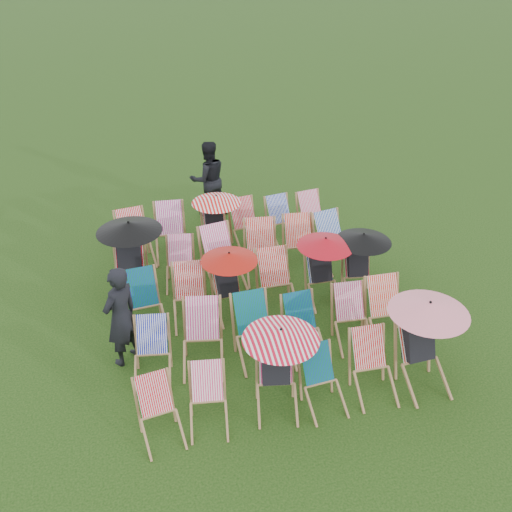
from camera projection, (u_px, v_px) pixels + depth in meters
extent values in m
plane|color=black|center=(257.00, 313.00, 10.07)|extent=(100.00, 100.00, 0.00)
cube|color=red|center=(154.00, 394.00, 7.62)|extent=(0.47, 0.37, 0.51)
cube|color=#F03069|center=(207.00, 381.00, 7.82)|extent=(0.47, 0.37, 0.51)
cube|color=#D02965|center=(275.00, 362.00, 8.07)|extent=(0.52, 0.43, 0.56)
cube|color=black|center=(276.00, 364.00, 8.03)|extent=(0.46, 0.47, 0.58)
sphere|color=tan|center=(275.00, 343.00, 7.95)|extent=(0.20, 0.20, 0.20)
cylinder|color=black|center=(280.00, 352.00, 7.86)|extent=(0.03, 0.03, 0.68)
cone|color=red|center=(281.00, 334.00, 7.70)|extent=(1.07, 1.07, 0.17)
cube|color=#09672C|center=(317.00, 363.00, 8.11)|extent=(0.46, 0.36, 0.52)
cube|color=#C30806|center=(369.00, 347.00, 8.33)|extent=(0.48, 0.37, 0.56)
cube|color=red|center=(416.00, 338.00, 8.44)|extent=(0.52, 0.40, 0.60)
cube|color=black|center=(418.00, 340.00, 8.40)|extent=(0.44, 0.45, 0.63)
sphere|color=tan|center=(417.00, 318.00, 8.31)|extent=(0.22, 0.22, 0.22)
cylinder|color=black|center=(426.00, 326.00, 8.23)|extent=(0.03, 0.03, 0.74)
cone|color=pink|center=(430.00, 308.00, 8.06)|extent=(1.16, 1.16, 0.18)
cube|color=#0812A6|center=(152.00, 334.00, 8.61)|extent=(0.50, 0.40, 0.54)
cube|color=#D92B77|center=(202.00, 318.00, 8.83)|extent=(0.57, 0.46, 0.61)
cube|color=#096734|center=(251.00, 312.00, 8.97)|extent=(0.52, 0.39, 0.60)
cube|color=#0A6C45|center=(299.00, 311.00, 9.07)|extent=(0.49, 0.37, 0.56)
cube|color=#D72B66|center=(349.00, 301.00, 9.31)|extent=(0.49, 0.38, 0.56)
cube|color=red|center=(384.00, 295.00, 9.37)|extent=(0.52, 0.39, 0.60)
cube|color=#096730|center=(141.00, 288.00, 9.57)|extent=(0.53, 0.41, 0.60)
cube|color=#C10806|center=(189.00, 280.00, 9.79)|extent=(0.52, 0.41, 0.58)
cube|color=red|center=(226.00, 280.00, 9.93)|extent=(0.46, 0.36, 0.51)
cube|color=black|center=(226.00, 282.00, 9.89)|extent=(0.39, 0.40, 0.53)
sphere|color=tan|center=(224.00, 266.00, 9.82)|extent=(0.19, 0.19, 0.19)
cylinder|color=black|center=(230.00, 271.00, 9.76)|extent=(0.03, 0.03, 0.62)
cone|color=#A41209|center=(229.00, 257.00, 9.61)|extent=(0.98, 0.98, 0.15)
cube|color=red|center=(273.00, 266.00, 10.10)|extent=(0.52, 0.38, 0.61)
cube|color=navy|center=(319.00, 266.00, 10.30)|extent=(0.44, 0.33, 0.52)
cube|color=black|center=(320.00, 267.00, 10.26)|extent=(0.37, 0.38, 0.55)
sphere|color=tan|center=(319.00, 251.00, 10.19)|extent=(0.19, 0.19, 0.19)
cylinder|color=black|center=(325.00, 256.00, 10.12)|extent=(0.03, 0.03, 0.64)
cone|color=#A60915|center=(326.00, 242.00, 9.96)|extent=(1.01, 1.01, 0.16)
cube|color=red|center=(357.00, 261.00, 10.44)|extent=(0.48, 0.38, 0.52)
cube|color=black|center=(357.00, 262.00, 10.40)|extent=(0.42, 0.43, 0.55)
sphere|color=tan|center=(357.00, 246.00, 10.33)|extent=(0.19, 0.19, 0.19)
cylinder|color=black|center=(362.00, 252.00, 10.25)|extent=(0.03, 0.03, 0.64)
cone|color=black|center=(364.00, 238.00, 10.10)|extent=(1.01, 1.01, 0.16)
cube|color=red|center=(130.00, 254.00, 10.46)|extent=(0.56, 0.44, 0.61)
cube|color=black|center=(130.00, 256.00, 10.41)|extent=(0.48, 0.49, 0.64)
sphere|color=tan|center=(128.00, 237.00, 10.33)|extent=(0.22, 0.22, 0.22)
cylinder|color=black|center=(131.00, 243.00, 10.24)|extent=(0.03, 0.03, 0.75)
cone|color=black|center=(129.00, 227.00, 10.06)|extent=(1.17, 1.17, 0.18)
cube|color=#F8318B|center=(180.00, 250.00, 10.76)|extent=(0.50, 0.40, 0.53)
cube|color=#FD3289|center=(217.00, 242.00, 10.76)|extent=(0.60, 0.49, 0.64)
cube|color=red|center=(260.00, 236.00, 10.99)|extent=(0.58, 0.46, 0.63)
cube|color=red|center=(298.00, 230.00, 11.25)|extent=(0.55, 0.43, 0.60)
cube|color=#0834AC|center=(328.00, 227.00, 11.33)|extent=(0.57, 0.47, 0.61)
cube|color=red|center=(131.00, 225.00, 11.42)|extent=(0.56, 0.45, 0.61)
cube|color=#D22A8F|center=(169.00, 218.00, 11.66)|extent=(0.56, 0.43, 0.62)
cube|color=red|center=(214.00, 221.00, 11.78)|extent=(0.44, 0.33, 0.52)
cube|color=black|center=(214.00, 222.00, 11.75)|extent=(0.37, 0.38, 0.54)
sphere|color=tan|center=(213.00, 208.00, 11.67)|extent=(0.19, 0.19, 0.19)
cylinder|color=black|center=(217.00, 212.00, 11.60)|extent=(0.03, 0.03, 0.63)
cone|color=red|center=(216.00, 199.00, 11.45)|extent=(1.00, 1.00, 0.15)
cube|color=red|center=(243.00, 212.00, 11.97)|extent=(0.53, 0.43, 0.58)
cube|color=#0823B0|center=(278.00, 209.00, 12.17)|extent=(0.51, 0.41, 0.55)
cube|color=#F2306A|center=(310.00, 205.00, 12.33)|extent=(0.51, 0.41, 0.56)
imported|color=black|center=(121.00, 316.00, 8.59)|extent=(0.74, 0.71, 1.70)
imported|color=black|center=(208.00, 179.00, 12.86)|extent=(0.93, 0.77, 1.77)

